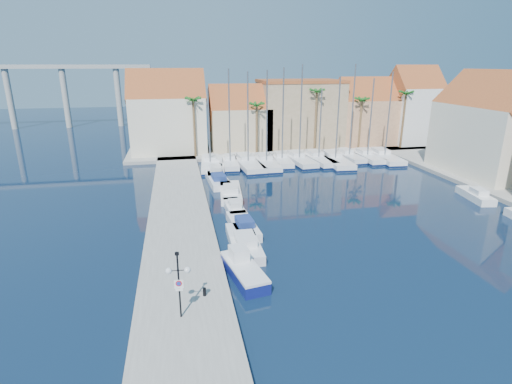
% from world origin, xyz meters
% --- Properties ---
extents(ground, '(260.00, 260.00, 0.00)m').
position_xyz_m(ground, '(0.00, 0.00, 0.00)').
color(ground, black).
rests_on(ground, ground).
extents(quay_west, '(6.00, 77.00, 0.50)m').
position_xyz_m(quay_west, '(-9.00, 13.50, 0.25)').
color(quay_west, gray).
rests_on(quay_west, ground).
extents(shore_north, '(54.00, 16.00, 0.50)m').
position_xyz_m(shore_north, '(10.00, 48.00, 0.25)').
color(shore_north, gray).
rests_on(shore_north, ground).
extents(lamp_post, '(1.42, 0.48, 4.20)m').
position_xyz_m(lamp_post, '(-9.19, -0.83, 3.26)').
color(lamp_post, black).
rests_on(lamp_post, quay_west).
extents(bollard, '(0.22, 0.22, 0.54)m').
position_xyz_m(bollard, '(-7.67, 1.15, 0.77)').
color(bollard, black).
rests_on(bollard, quay_west).
extents(fishing_boat, '(2.80, 5.75, 1.93)m').
position_xyz_m(fishing_boat, '(-4.69, 3.83, 0.64)').
color(fishing_boat, navy).
rests_on(fishing_boat, ground).
extents(motorboat_west_0, '(2.38, 7.17, 1.40)m').
position_xyz_m(motorboat_west_0, '(-3.84, 8.52, 0.51)').
color(motorboat_west_0, white).
rests_on(motorboat_west_0, ground).
extents(motorboat_west_1, '(2.40, 6.37, 1.40)m').
position_xyz_m(motorboat_west_1, '(-3.30, 12.13, 0.51)').
color(motorboat_west_1, white).
rests_on(motorboat_west_1, ground).
extents(motorboat_west_2, '(1.79, 5.15, 1.40)m').
position_xyz_m(motorboat_west_2, '(-3.42, 16.97, 0.51)').
color(motorboat_west_2, white).
rests_on(motorboat_west_2, ground).
extents(motorboat_west_3, '(3.02, 7.47, 1.40)m').
position_xyz_m(motorboat_west_3, '(-3.07, 22.33, 0.51)').
color(motorboat_west_3, white).
rests_on(motorboat_west_3, ground).
extents(motorboat_west_4, '(2.76, 7.34, 1.40)m').
position_xyz_m(motorboat_west_4, '(-3.95, 27.62, 0.51)').
color(motorboat_west_4, white).
rests_on(motorboat_west_4, ground).
extents(motorboat_west_5, '(2.61, 7.10, 1.40)m').
position_xyz_m(motorboat_west_5, '(-3.86, 31.99, 0.51)').
color(motorboat_west_5, white).
rests_on(motorboat_west_5, ground).
extents(motorboat_west_6, '(3.03, 7.45, 1.40)m').
position_xyz_m(motorboat_west_6, '(-3.13, 37.16, 0.51)').
color(motorboat_west_6, white).
rests_on(motorboat_west_6, ground).
extents(motorboat_east_1, '(2.57, 5.65, 1.40)m').
position_xyz_m(motorboat_east_1, '(23.99, 15.70, 0.51)').
color(motorboat_east_1, white).
rests_on(motorboat_east_1, ground).
extents(sailboat_0, '(3.41, 10.10, 11.40)m').
position_xyz_m(sailboat_0, '(-4.16, 36.21, 0.57)').
color(sailboat_0, white).
rests_on(sailboat_0, ground).
extents(sailboat_1, '(2.67, 8.29, 14.05)m').
position_xyz_m(sailboat_1, '(-1.22, 36.22, 0.65)').
color(sailboat_1, white).
rests_on(sailboat_1, ground).
extents(sailboat_2, '(3.87, 11.70, 13.64)m').
position_xyz_m(sailboat_2, '(1.30, 35.85, 0.58)').
color(sailboat_2, white).
rests_on(sailboat_2, ground).
extents(sailboat_3, '(2.97, 10.55, 13.86)m').
position_xyz_m(sailboat_3, '(4.07, 35.53, 0.59)').
color(sailboat_3, white).
rests_on(sailboat_3, ground).
extents(sailboat_4, '(3.06, 9.03, 14.18)m').
position_xyz_m(sailboat_4, '(6.77, 36.49, 0.63)').
color(sailboat_4, white).
rests_on(sailboat_4, ground).
extents(sailboat_5, '(3.54, 10.34, 14.58)m').
position_xyz_m(sailboat_5, '(9.39, 36.43, 0.61)').
color(sailboat_5, white).
rests_on(sailboat_5, ground).
extents(sailboat_6, '(3.58, 10.52, 11.14)m').
position_xyz_m(sailboat_6, '(12.47, 36.38, 0.56)').
color(sailboat_6, white).
rests_on(sailboat_6, ground).
extents(sailboat_7, '(3.78, 11.71, 12.92)m').
position_xyz_m(sailboat_7, '(14.80, 35.21, 0.57)').
color(sailboat_7, white).
rests_on(sailboat_7, ground).
extents(sailboat_8, '(2.78, 8.61, 14.64)m').
position_xyz_m(sailboat_8, '(17.83, 36.93, 0.66)').
color(sailboat_8, white).
rests_on(sailboat_8, ground).
extents(sailboat_9, '(2.47, 9.12, 12.60)m').
position_xyz_m(sailboat_9, '(20.59, 36.17, 0.60)').
color(sailboat_9, white).
rests_on(sailboat_9, ground).
extents(sailboat_10, '(3.68, 11.03, 13.56)m').
position_xyz_m(sailboat_10, '(23.30, 35.73, 0.58)').
color(sailboat_10, white).
rests_on(sailboat_10, ground).
extents(building_0, '(12.30, 9.00, 13.50)m').
position_xyz_m(building_0, '(-10.00, 47.00, 6.52)').
color(building_0, beige).
rests_on(building_0, shore_north).
extents(building_1, '(10.30, 8.00, 11.00)m').
position_xyz_m(building_1, '(2.00, 47.00, 5.30)').
color(building_1, '#C9B28E').
rests_on(building_1, shore_north).
extents(building_2, '(14.20, 10.20, 11.50)m').
position_xyz_m(building_2, '(13.00, 48.00, 6.26)').
color(building_2, '#9A845F').
rests_on(building_2, shore_north).
extents(building_3, '(10.30, 8.00, 12.00)m').
position_xyz_m(building_3, '(25.00, 47.00, 5.86)').
color(building_3, tan).
rests_on(building_3, shore_north).
extents(building_4, '(8.30, 8.00, 14.00)m').
position_xyz_m(building_4, '(34.00, 46.00, 6.97)').
color(building_4, white).
rests_on(building_4, shore_north).
extents(building_6, '(9.00, 14.30, 13.50)m').
position_xyz_m(building_6, '(32.00, 24.00, 6.52)').
color(building_6, beige).
rests_on(building_6, shore_east).
extents(palm_0, '(2.60, 2.60, 10.15)m').
position_xyz_m(palm_0, '(-6.00, 42.00, 9.08)').
color(palm_0, brown).
rests_on(palm_0, shore_north).
extents(palm_1, '(2.60, 2.60, 9.15)m').
position_xyz_m(palm_1, '(4.00, 42.00, 8.14)').
color(palm_1, brown).
rests_on(palm_1, shore_north).
extents(palm_2, '(2.60, 2.60, 11.15)m').
position_xyz_m(palm_2, '(14.00, 42.00, 10.02)').
color(palm_2, brown).
rests_on(palm_2, shore_north).
extents(palm_3, '(2.60, 2.60, 9.65)m').
position_xyz_m(palm_3, '(22.00, 42.00, 8.61)').
color(palm_3, brown).
rests_on(palm_3, shore_north).
extents(palm_4, '(2.60, 2.60, 10.65)m').
position_xyz_m(palm_4, '(30.00, 42.00, 9.55)').
color(palm_4, brown).
rests_on(palm_4, shore_north).
extents(viaduct, '(48.00, 2.20, 14.45)m').
position_xyz_m(viaduct, '(-39.07, 82.00, 10.25)').
color(viaduct, '#9E9E99').
rests_on(viaduct, ground).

